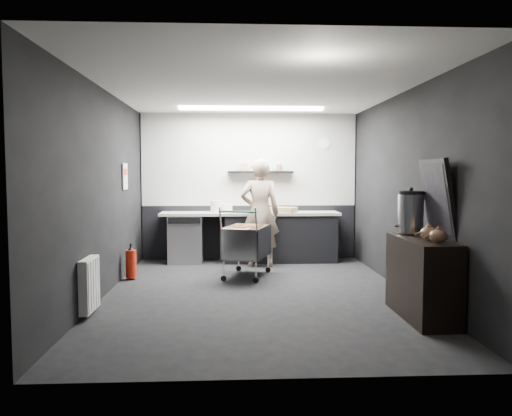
{
  "coord_description": "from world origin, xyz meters",
  "views": [
    {
      "loc": [
        -0.35,
        -6.51,
        1.6
      ],
      "look_at": [
        0.01,
        0.4,
        1.12
      ],
      "focal_mm": 35.0,
      "sensor_mm": 36.0,
      "label": 1
    }
  ],
  "objects": [
    {
      "name": "floor",
      "position": [
        0.0,
        0.0,
        0.0
      ],
      "size": [
        5.5,
        5.5,
        0.0
      ],
      "primitive_type": "plane",
      "color": "black",
      "rests_on": "ground"
    },
    {
      "name": "ceiling",
      "position": [
        0.0,
        0.0,
        2.7
      ],
      "size": [
        5.5,
        5.5,
        0.0
      ],
      "primitive_type": "plane",
      "rotation": [
        3.14,
        0.0,
        0.0
      ],
      "color": "white",
      "rests_on": "wall_back"
    },
    {
      "name": "wall_back",
      "position": [
        0.0,
        2.75,
        1.35
      ],
      "size": [
        5.5,
        0.0,
        5.5
      ],
      "primitive_type": "plane",
      "rotation": [
        1.57,
        0.0,
        0.0
      ],
      "color": "black",
      "rests_on": "floor"
    },
    {
      "name": "wall_front",
      "position": [
        0.0,
        -2.75,
        1.35
      ],
      "size": [
        5.5,
        0.0,
        5.5
      ],
      "primitive_type": "plane",
      "rotation": [
        -1.57,
        0.0,
        0.0
      ],
      "color": "black",
      "rests_on": "floor"
    },
    {
      "name": "wall_left",
      "position": [
        -2.0,
        0.0,
        1.35
      ],
      "size": [
        0.0,
        5.5,
        5.5
      ],
      "primitive_type": "plane",
      "rotation": [
        1.57,
        0.0,
        1.57
      ],
      "color": "black",
      "rests_on": "floor"
    },
    {
      "name": "wall_right",
      "position": [
        2.0,
        0.0,
        1.35
      ],
      "size": [
        0.0,
        5.5,
        5.5
      ],
      "primitive_type": "plane",
      "rotation": [
        1.57,
        0.0,
        -1.57
      ],
      "color": "black",
      "rests_on": "floor"
    },
    {
      "name": "kitchen_wall_panel",
      "position": [
        0.0,
        2.73,
        1.85
      ],
      "size": [
        3.95,
        0.02,
        1.7
      ],
      "primitive_type": "cube",
      "color": "#B6B6B1",
      "rests_on": "wall_back"
    },
    {
      "name": "dado_panel",
      "position": [
        0.0,
        2.73,
        0.5
      ],
      "size": [
        3.95,
        0.02,
        1.0
      ],
      "primitive_type": "cube",
      "color": "black",
      "rests_on": "wall_back"
    },
    {
      "name": "floating_shelf",
      "position": [
        0.2,
        2.62,
        1.62
      ],
      "size": [
        1.2,
        0.22,
        0.04
      ],
      "primitive_type": "cube",
      "color": "black",
      "rests_on": "wall_back"
    },
    {
      "name": "wall_clock",
      "position": [
        1.4,
        2.72,
        2.15
      ],
      "size": [
        0.2,
        0.03,
        0.2
      ],
      "primitive_type": "cylinder",
      "rotation": [
        1.57,
        0.0,
        0.0
      ],
      "color": "white",
      "rests_on": "wall_back"
    },
    {
      "name": "poster",
      "position": [
        -1.98,
        1.3,
        1.55
      ],
      "size": [
        0.02,
        0.3,
        0.4
      ],
      "primitive_type": "cube",
      "color": "white",
      "rests_on": "wall_left"
    },
    {
      "name": "poster_red_band",
      "position": [
        -1.98,
        1.3,
        1.62
      ],
      "size": [
        0.02,
        0.22,
        0.1
      ],
      "primitive_type": "cube",
      "color": "red",
      "rests_on": "poster"
    },
    {
      "name": "radiator",
      "position": [
        -1.94,
        -0.9,
        0.35
      ],
      "size": [
        0.1,
        0.5,
        0.6
      ],
      "primitive_type": "cube",
      "color": "white",
      "rests_on": "wall_left"
    },
    {
      "name": "ceiling_strip",
      "position": [
        0.0,
        1.85,
        2.67
      ],
      "size": [
        2.4,
        0.2,
        0.04
      ],
      "primitive_type": "cube",
      "color": "white",
      "rests_on": "ceiling"
    },
    {
      "name": "prep_counter",
      "position": [
        0.14,
        2.42,
        0.46
      ],
      "size": [
        3.2,
        0.61,
        0.9
      ],
      "color": "black",
      "rests_on": "floor"
    },
    {
      "name": "person",
      "position": [
        0.15,
        1.97,
        0.92
      ],
      "size": [
        0.69,
        0.47,
        1.84
      ],
      "primitive_type": "imported",
      "rotation": [
        0.0,
        0.0,
        3.1
      ],
      "color": "beige",
      "rests_on": "floor"
    },
    {
      "name": "shopping_cart",
      "position": [
        -0.11,
        1.11,
        0.51
      ],
      "size": [
        0.83,
        1.12,
        1.06
      ],
      "color": "silver",
      "rests_on": "floor"
    },
    {
      "name": "sideboard",
      "position": [
        1.77,
        -1.16,
        0.56
      ],
      "size": [
        0.5,
        1.18,
        1.76
      ],
      "color": "black",
      "rests_on": "floor"
    },
    {
      "name": "fire_extinguisher",
      "position": [
        -1.85,
        1.0,
        0.25
      ],
      "size": [
        0.16,
        0.16,
        0.52
      ],
      "color": "red",
      "rests_on": "floor"
    },
    {
      "name": "cardboard_box",
      "position": [
        0.59,
        2.37,
        0.95
      ],
      "size": [
        0.56,
        0.5,
        0.09
      ],
      "primitive_type": "cube",
      "rotation": [
        0.0,
        0.0,
        -0.41
      ],
      "color": "#977C51",
      "rests_on": "prep_counter"
    },
    {
      "name": "pink_tub",
      "position": [
        -0.6,
        2.42,
        1.0
      ],
      "size": [
        0.21,
        0.21,
        0.21
      ],
      "primitive_type": "cylinder",
      "color": "silver",
      "rests_on": "prep_counter"
    },
    {
      "name": "white_container",
      "position": [
        -0.41,
        2.37,
        0.97
      ],
      "size": [
        0.19,
        0.17,
        0.15
      ],
      "primitive_type": "cube",
      "rotation": [
        0.0,
        0.0,
        0.25
      ],
      "color": "white",
      "rests_on": "prep_counter"
    }
  ]
}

